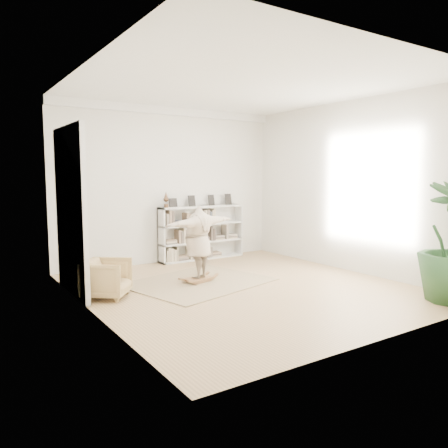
% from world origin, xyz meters
% --- Properties ---
extents(floor, '(6.00, 6.00, 0.00)m').
position_xyz_m(floor, '(0.00, 0.00, 0.00)').
color(floor, '#98784E').
rests_on(floor, ground).
extents(room_shell, '(6.00, 6.00, 6.00)m').
position_xyz_m(room_shell, '(0.00, 2.94, 3.51)').
color(room_shell, silver).
rests_on(room_shell, floor).
extents(doors, '(0.09, 1.78, 2.92)m').
position_xyz_m(doors, '(-2.70, 1.30, 1.40)').
color(doors, white).
rests_on(doors, floor).
extents(bookshelf, '(2.20, 0.35, 1.64)m').
position_xyz_m(bookshelf, '(0.74, 2.82, 0.64)').
color(bookshelf, silver).
rests_on(bookshelf, floor).
extents(armchair, '(0.99, 0.98, 0.65)m').
position_xyz_m(armchair, '(-2.30, 0.74, 0.32)').
color(armchair, tan).
rests_on(armchair, floor).
extents(rug, '(2.92, 2.57, 0.02)m').
position_xyz_m(rug, '(-0.51, 0.79, 0.01)').
color(rug, tan).
rests_on(rug, floor).
extents(rocker_board, '(0.61, 0.45, 0.12)m').
position_xyz_m(rocker_board, '(-0.51, 0.79, 0.07)').
color(rocker_board, brown).
rests_on(rocker_board, rug).
extents(person, '(1.75, 0.87, 1.37)m').
position_xyz_m(person, '(-0.51, 0.79, 0.82)').
color(person, '#BDA78D').
rests_on(person, rocker_board).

